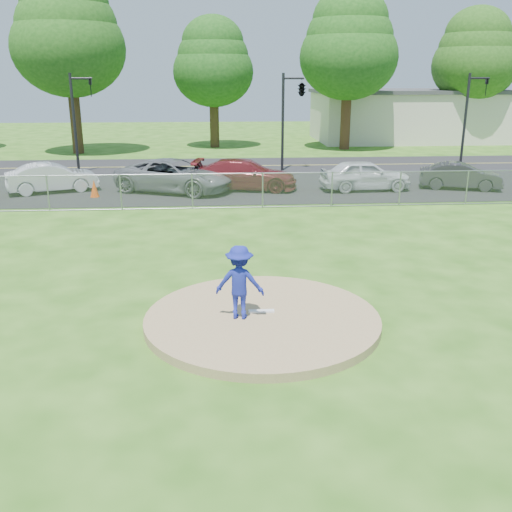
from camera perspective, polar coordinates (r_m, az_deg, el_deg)
The scene contains 21 objects.
ground at distance 22.70m, azimuth -1.44°, elevation 3.69°, with size 120.00×120.00×0.00m, color #285913.
pitchers_mound at distance 13.19m, azimuth 0.62°, elevation -6.36°, with size 5.40×5.40×0.20m, color #9B7F55.
pitching_rubber at distance 13.33m, azimuth 0.55°, elevation -5.54°, with size 0.60×0.15×0.04m, color white.
chain_link_fence at distance 24.49m, azimuth -1.68°, elevation 6.52°, with size 40.00×0.06×1.50m, color gray.
parking_lot at distance 29.05m, azimuth -2.05°, elevation 6.78°, with size 50.00×8.00×0.01m, color black.
street at distance 36.44m, azimuth -2.49°, elevation 8.99°, with size 60.00×7.00×0.01m, color black.
commercial_building at distance 52.93m, azimuth 15.09°, elevation 13.46°, with size 16.40×9.40×4.30m.
tree_left at distance 44.25m, azimuth -18.32°, elevation 20.40°, with size 7.84×7.84×12.53m.
tree_center at distance 46.02m, azimuth -4.31°, elevation 18.83°, with size 6.16×6.16×9.84m.
tree_right at distance 45.19m, azimuth 9.28°, elevation 20.19°, with size 7.28×7.28×11.63m.
tree_far_right at distance 51.52m, azimuth 21.09°, elevation 18.30°, with size 6.72×6.72×10.74m.
traffic_signal_left at distance 34.95m, azimuth -17.40°, elevation 13.40°, with size 1.28×0.20×5.60m.
traffic_signal_center at distance 34.38m, azimuth 4.40°, elevation 16.15°, with size 1.42×2.48×5.60m.
traffic_signal_right at distance 37.33m, azimuth 20.59°, elevation 13.32°, with size 1.28×0.20×5.60m.
pitcher at distance 12.76m, azimuth -1.65°, elevation -2.64°, with size 1.10×0.63×1.70m, color navy.
traffic_cone at distance 27.88m, azimuth -15.87°, elevation 6.52°, with size 0.41×0.41×0.80m, color #E14A0B.
parked_car_white at distance 29.69m, azimuth -19.72°, elevation 7.39°, with size 1.49×4.26×1.40m, color silver.
parked_car_gray at distance 28.30m, azimuth -8.18°, elevation 7.96°, with size 2.62×5.68×1.58m, color slate.
parked_car_darkred at distance 28.60m, azimuth -1.10°, elevation 8.15°, with size 2.09×5.14×1.49m, color maroon.
parked_car_pearl at distance 28.96m, azimuth 10.85°, elevation 7.97°, with size 1.77×4.41×1.50m, color silver.
parked_car_charcoal at distance 30.54m, azimuth 19.77°, elevation 7.55°, with size 1.37×3.94×1.30m, color #28282B.
Camera 1 is at (-1.00, -12.01, 5.46)m, focal length 40.00 mm.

